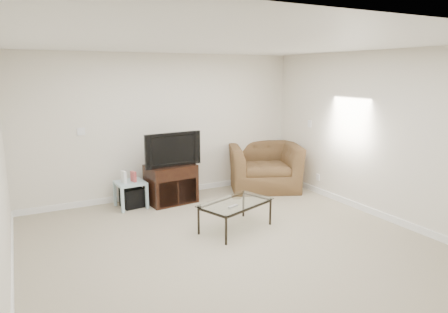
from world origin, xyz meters
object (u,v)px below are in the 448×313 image
television (171,149)px  coffee_table (236,216)px  side_table (131,194)px  tv_stand (171,184)px  subwoofer (132,198)px  recliner (264,159)px

television → coffee_table: television is taller
side_table → coffee_table: bearing=-56.9°
television → tv_stand: bearing=90.8°
subwoofer → recliner: 2.56m
television → subwoofer: (-0.65, 0.11, -0.78)m
television → side_table: size_ratio=2.03×
subwoofer → coffee_table: bearing=-57.9°
television → subwoofer: size_ratio=2.78×
tv_stand → coffee_table: (0.38, -1.57, -0.13)m
recliner → subwoofer: bearing=-158.9°
side_table → recliner: bearing=-1.4°
subwoofer → side_table: bearing=-142.4°
tv_stand → coffee_table: size_ratio=0.77×
tv_stand → recliner: recliner is taller
recliner → coffee_table: recliner is taller
tv_stand → subwoofer: size_ratio=2.39×
television → coffee_table: size_ratio=0.89×
television → subwoofer: television is taller
recliner → coffee_table: (-1.49, -1.57, -0.37)m
tv_stand → television: bearing=-90.0°
tv_stand → recliner: (1.87, 0.00, 0.24)m
subwoofer → recliner: (2.52, -0.08, 0.42)m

